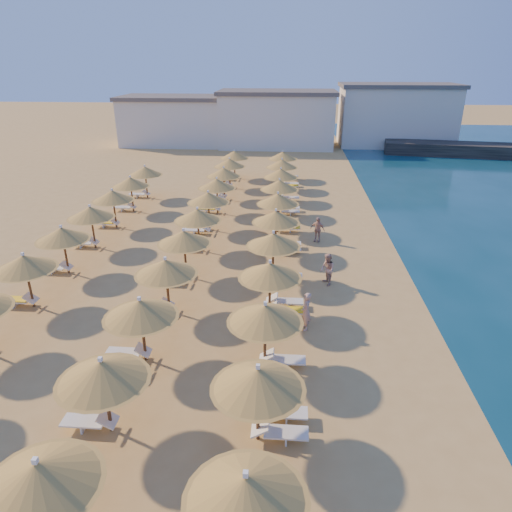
# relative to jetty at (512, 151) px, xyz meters

# --- Properties ---
(ground) EXTENTS (220.00, 220.00, 0.00)m
(ground) POSITION_rel_jetty_xyz_m (-30.08, -39.67, -0.75)
(ground) COLOR tan
(ground) RESTS_ON ground
(jetty) EXTENTS (30.26, 8.41, 1.50)m
(jetty) POSITION_rel_jetty_xyz_m (0.00, 0.00, 0.00)
(jetty) COLOR black
(jetty) RESTS_ON ground
(hotel_blocks) EXTENTS (45.60, 10.71, 8.10)m
(hotel_blocks) POSITION_rel_jetty_xyz_m (-27.03, 6.66, 2.95)
(hotel_blocks) COLOR beige
(hotel_blocks) RESTS_ON ground
(parasol_row_east) EXTENTS (2.95, 44.86, 2.88)m
(parasol_row_east) POSITION_rel_jetty_xyz_m (-27.72, -33.99, 1.57)
(parasol_row_east) COLOR brown
(parasol_row_east) RESTS_ON ground
(parasol_row_west) EXTENTS (2.95, 44.86, 2.88)m
(parasol_row_west) POSITION_rel_jetty_xyz_m (-32.53, -33.99, 1.57)
(parasol_row_west) COLOR brown
(parasol_row_west) RESTS_ON ground
(parasol_row_inland) EXTENTS (2.95, 29.62, 2.88)m
(parasol_row_inland) POSITION_rel_jetty_xyz_m (-39.30, -33.99, 1.57)
(parasol_row_inland) COLOR brown
(parasol_row_inland) RESTS_ON ground
(loungers) EXTENTS (14.79, 42.52, 0.66)m
(loungers) POSITION_rel_jetty_xyz_m (-31.94, -34.24, -0.41)
(loungers) COLOR silver
(loungers) RESTS_ON ground
(beachgoer_b) EXTENTS (0.89, 1.01, 1.75)m
(beachgoer_b) POSITION_rel_jetty_xyz_m (-24.82, -36.22, 0.12)
(beachgoer_b) COLOR tan
(beachgoer_b) RESTS_ON ground
(beachgoer_c) EXTENTS (1.07, 0.81, 1.69)m
(beachgoer_c) POSITION_rel_jetty_xyz_m (-25.04, -29.93, 0.10)
(beachgoer_c) COLOR tan
(beachgoer_c) RESTS_ON ground
(beachgoer_a) EXTENTS (0.49, 0.69, 1.80)m
(beachgoer_a) POSITION_rel_jetty_xyz_m (-26.06, -40.73, 0.15)
(beachgoer_a) COLOR tan
(beachgoer_a) RESTS_ON ground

